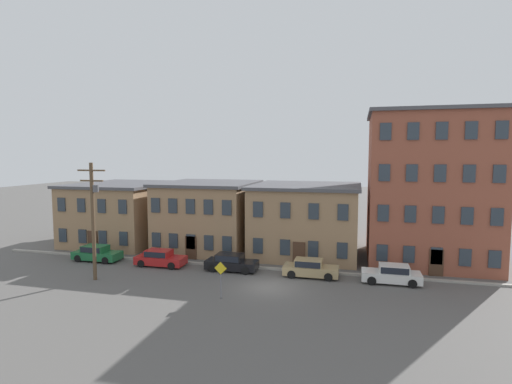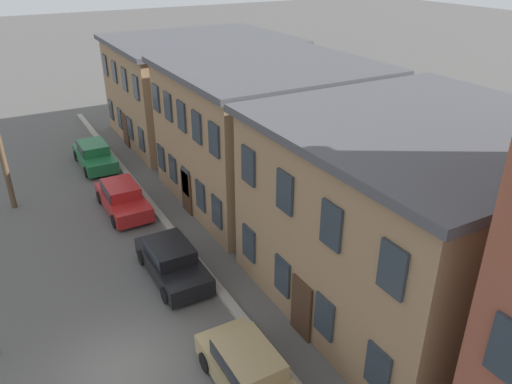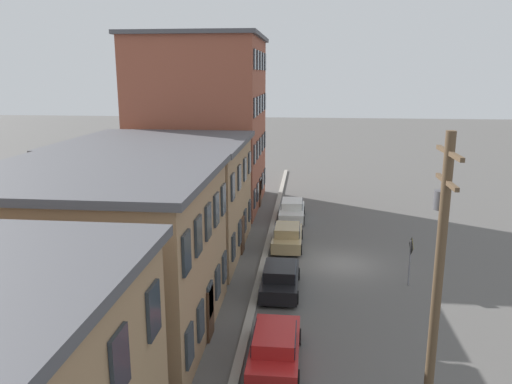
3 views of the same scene
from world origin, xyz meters
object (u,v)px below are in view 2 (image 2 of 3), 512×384
at_px(car_green, 94,154).
at_px(car_black, 172,260).
at_px(car_tan, 250,371).
at_px(car_red, 122,197).

relative_size(car_green, car_black, 1.00).
height_order(car_black, car_tan, same).
bearing_deg(car_tan, car_green, 179.96).
xyz_separation_m(car_red, car_tan, (13.29, 0.11, 0.00)).
xyz_separation_m(car_black, car_tan, (6.74, -0.06, 0.00)).
distance_m(car_green, car_tan, 19.87).
xyz_separation_m(car_green, car_tan, (19.87, -0.01, 0.00)).
bearing_deg(car_tan, car_red, -179.51).
bearing_deg(car_tan, car_black, 179.46).
height_order(car_green, car_tan, same).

